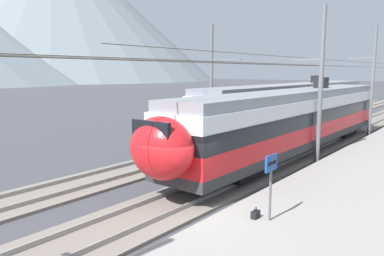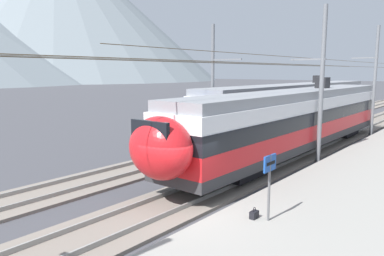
{
  "view_description": "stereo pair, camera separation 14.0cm",
  "coord_description": "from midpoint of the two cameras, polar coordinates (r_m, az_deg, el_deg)",
  "views": [
    {
      "loc": [
        -9.41,
        -7.72,
        4.92
      ],
      "look_at": [
        3.53,
        2.67,
        2.39
      ],
      "focal_mm": 34.74,
      "sensor_mm": 36.0,
      "label": 1
    },
    {
      "loc": [
        -9.33,
        -7.82,
        4.92
      ],
      "look_at": [
        3.53,
        2.67,
        2.39
      ],
      "focal_mm": 34.74,
      "sensor_mm": 36.0,
      "label": 2
    }
  ],
  "objects": [
    {
      "name": "ground_plane",
      "position": [
        13.13,
        -0.42,
        -13.36
      ],
      "size": [
        400.0,
        400.0,
        0.0
      ],
      "primitive_type": "plane",
      "color": "#424247"
    },
    {
      "name": "platform_slab",
      "position": [
        10.94,
        19.98,
        -17.66
      ],
      "size": [
        120.0,
        7.28,
        0.33
      ],
      "primitive_type": "cube",
      "color": "gray",
      "rests_on": "ground"
    },
    {
      "name": "track_near",
      "position": [
        13.76,
        -3.89,
        -12.02
      ],
      "size": [
        120.0,
        3.0,
        0.28
      ],
      "color": "slate",
      "rests_on": "ground"
    },
    {
      "name": "track_far",
      "position": [
        17.18,
        -15.62,
        -8.08
      ],
      "size": [
        120.0,
        3.0,
        0.28
      ],
      "color": "slate",
      "rests_on": "ground"
    },
    {
      "name": "train_near_platform",
      "position": [
        22.5,
        15.83,
        1.43
      ],
      "size": [
        24.21,
        2.85,
        4.27
      ],
      "color": "#2D2D30",
      "rests_on": "track_near"
    },
    {
      "name": "train_far_track",
      "position": [
        34.28,
        15.83,
        3.83
      ],
      "size": [
        29.96,
        3.0,
        4.27
      ],
      "color": "#2D2D30",
      "rests_on": "track_far"
    },
    {
      "name": "catenary_mast_mid",
      "position": [
        21.19,
        19.18,
        6.51
      ],
      "size": [
        48.47,
        1.94,
        8.38
      ],
      "color": "slate",
      "rests_on": "ground"
    },
    {
      "name": "catenary_mast_east",
      "position": [
        31.87,
        26.16,
        6.71
      ],
      "size": [
        48.47,
        1.94,
        8.36
      ],
      "color": "slate",
      "rests_on": "ground"
    },
    {
      "name": "catenary_mast_far_side",
      "position": [
        26.86,
        3.64,
        7.26
      ],
      "size": [
        48.47,
        2.55,
        8.24
      ],
      "color": "slate",
      "rests_on": "ground"
    },
    {
      "name": "platform_sign",
      "position": [
        11.68,
        12.16,
        -6.73
      ],
      "size": [
        0.7,
        0.08,
        2.08
      ],
      "color": "#59595B",
      "rests_on": "platform_slab"
    },
    {
      "name": "handbag_near_sign",
      "position": [
        12.2,
        9.85,
        -12.96
      ],
      "size": [
        0.32,
        0.18,
        0.37
      ],
      "color": "black",
      "rests_on": "platform_slab"
    },
    {
      "name": "mountain_right_ridge",
      "position": [
        240.95,
        -19.77,
        16.93
      ],
      "size": [
        184.83,
        184.83,
        83.23
      ],
      "primitive_type": "cone",
      "color": "slate",
      "rests_on": "ground"
    }
  ]
}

